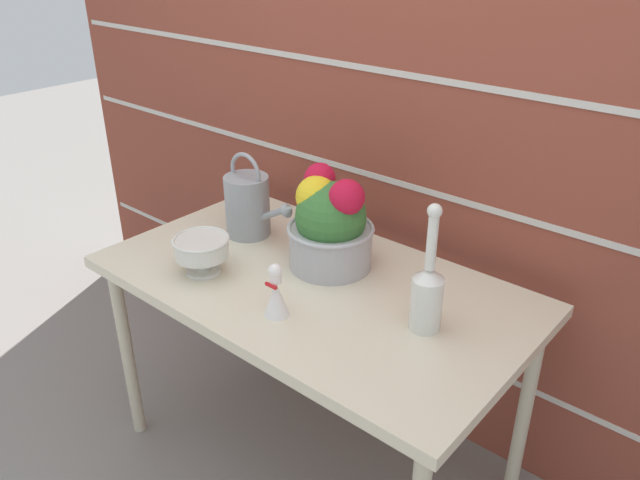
# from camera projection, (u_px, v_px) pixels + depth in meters

# --- Properties ---
(ground_plane) EXTENTS (12.00, 12.00, 0.00)m
(ground_plane) POSITION_uv_depth(u_px,v_px,m) (313.00, 459.00, 2.21)
(ground_plane) COLOR gray
(brick_wall) EXTENTS (3.60, 0.08, 2.20)m
(brick_wall) POSITION_uv_depth(u_px,v_px,m) (408.00, 128.00, 2.04)
(brick_wall) COLOR brown
(brick_wall) RESTS_ON ground_plane
(patio_table) EXTENTS (1.31, 0.74, 0.74)m
(patio_table) POSITION_uv_depth(u_px,v_px,m) (312.00, 299.00, 1.91)
(patio_table) COLOR beige
(patio_table) RESTS_ON ground_plane
(watering_can) EXTENTS (0.30, 0.15, 0.29)m
(watering_can) POSITION_uv_depth(u_px,v_px,m) (248.00, 204.00, 2.10)
(watering_can) COLOR #93999E
(watering_can) RESTS_ON patio_table
(crystal_pedestal_bowl) EXTENTS (0.17, 0.17, 0.12)m
(crystal_pedestal_bowl) POSITION_uv_depth(u_px,v_px,m) (202.00, 249.00, 1.88)
(crystal_pedestal_bowl) COLOR silver
(crystal_pedestal_bowl) RESTS_ON patio_table
(flower_planter) EXTENTS (0.27, 0.27, 0.31)m
(flower_planter) POSITION_uv_depth(u_px,v_px,m) (330.00, 224.00, 1.89)
(flower_planter) COLOR #ADADB2
(flower_planter) RESTS_ON patio_table
(glass_decanter) EXTENTS (0.08, 0.08, 0.36)m
(glass_decanter) POSITION_uv_depth(u_px,v_px,m) (427.00, 292.00, 1.61)
(glass_decanter) COLOR silver
(glass_decanter) RESTS_ON patio_table
(figurine_vase) EXTENTS (0.07, 0.07, 0.16)m
(figurine_vase) POSITION_uv_depth(u_px,v_px,m) (276.00, 294.00, 1.68)
(figurine_vase) COLOR white
(figurine_vase) RESTS_ON patio_table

